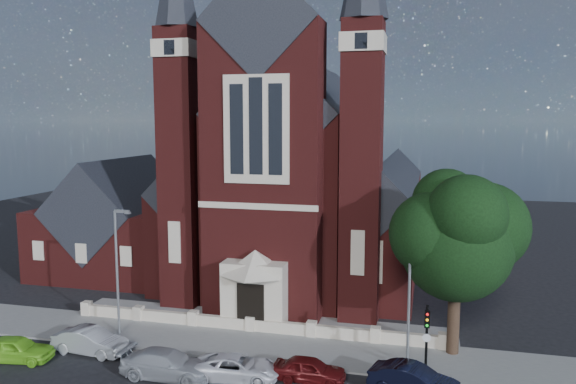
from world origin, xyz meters
name	(u,v)px	position (x,y,z in m)	size (l,w,h in m)	color
ground	(284,293)	(0.00, 15.00, 0.00)	(120.00, 120.00, 0.00)	black
pavement_strip	(241,344)	(0.00, 4.50, 0.00)	(60.00, 5.00, 0.12)	slate
forecourt_paving	(260,321)	(0.00, 8.50, 0.00)	(26.00, 3.00, 0.14)	slate
forecourt_wall	(251,332)	(0.00, 6.50, 0.00)	(24.00, 0.40, 0.90)	beige
church	(306,180)	(0.00, 22.94, 8.19)	(20.01, 34.90, 29.20)	#531816
parish_hall	(121,227)	(-16.00, 18.00, 4.01)	(12.00, 12.20, 10.24)	#531816
street_tree	(459,239)	(12.60, 5.71, 6.96)	(6.40, 6.60, 10.70)	black
street_lamp_left	(118,264)	(-7.91, 4.00, 4.60)	(1.16, 0.22, 8.09)	gray
street_lamp_right	(411,285)	(10.09, 4.00, 4.60)	(1.16, 0.22, 8.09)	gray
traffic_signal	(427,332)	(11.00, 2.43, 2.58)	(0.28, 0.42, 4.00)	black
car_lime_van	(15,349)	(-11.59, -0.99, 0.72)	(1.71, 4.24, 1.45)	#81D62A
car_silver_a	(90,341)	(-8.07, 0.98, 0.75)	(1.58, 4.53, 1.49)	gray
car_silver_b	(167,364)	(-2.32, -0.77, 0.73)	(2.05, 5.05, 1.47)	#A3A6AB
car_white_suv	(237,367)	(1.33, -0.03, 0.64)	(2.13, 4.61, 1.28)	white
car_dark_red	(310,369)	(5.12, 0.65, 0.65)	(1.53, 3.79, 1.29)	#520E0F
car_navy	(414,380)	(10.45, 0.52, 0.74)	(1.56, 4.47, 1.47)	black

